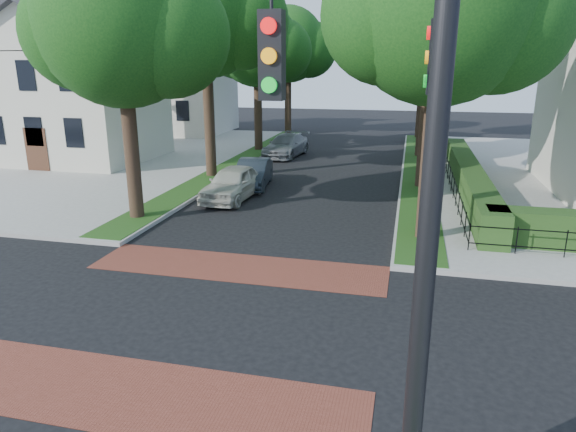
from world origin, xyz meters
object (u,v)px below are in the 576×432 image
object	(u,v)px
parked_car_rear	(286,145)
parked_car_middle	(253,173)
traffic_signal	(414,174)
parked_car_front	(233,183)

from	to	relation	value
parked_car_rear	parked_car_middle	bearing A→B (deg)	-80.53
traffic_signal	parked_car_front	size ratio (longest dim) A/B	1.79
parked_car_front	parked_car_rear	bearing A→B (deg)	95.12
parked_car_front	parked_car_middle	world-z (taller)	parked_car_front
parked_car_front	parked_car_middle	distance (m)	2.59
traffic_signal	parked_car_rear	xyz separation A→B (m)	(-8.05, 26.99, -3.98)
parked_car_front	parked_car_rear	distance (m)	11.63
parked_car_rear	parked_car_front	bearing A→B (deg)	-82.08
parked_car_middle	parked_car_rear	bearing A→B (deg)	85.38
parked_car_front	parked_car_rear	xyz separation A→B (m)	(-0.29, 11.63, -0.04)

